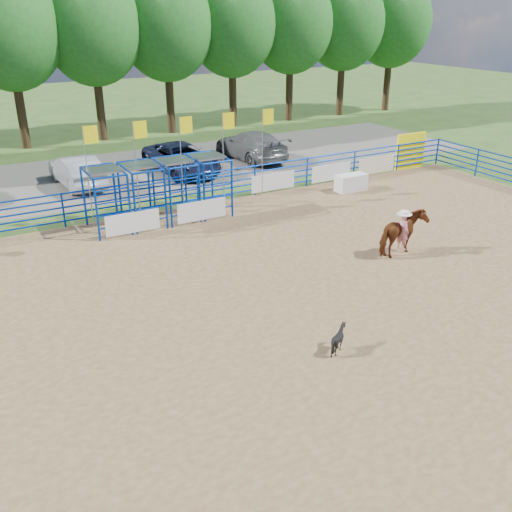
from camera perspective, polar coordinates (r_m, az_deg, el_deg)
name	(u,v)px	position (r m, az deg, el deg)	size (l,w,h in m)	color
ground	(324,292)	(18.52, 6.85, -3.58)	(120.00, 120.00, 0.00)	#416126
arena_dirt	(324,292)	(18.51, 6.85, -3.55)	(30.00, 20.00, 0.02)	olive
gravel_strip	(148,170)	(32.86, -10.79, 8.46)	(40.00, 10.00, 0.01)	#66635B
announcer_table	(351,183)	(28.75, 9.48, 7.25)	(1.55, 0.72, 0.82)	silver
horse_and_rider	(403,232)	(21.34, 14.45, 2.34)	(2.11, 1.26, 2.39)	#632F13
calf	(339,339)	(15.35, 8.26, -8.19)	(0.60, 0.68, 0.75)	black
car_b	(77,171)	(30.52, -17.49, 8.14)	(1.66, 4.75, 1.57)	gray
car_c	(181,158)	(31.88, -7.49, 9.65)	(2.57, 5.57, 1.55)	black
car_d	(251,145)	(34.52, -0.52, 11.03)	(2.32, 5.70, 1.65)	#595A5C
perimeter_fence	(325,271)	(18.19, 6.96, -1.48)	(30.10, 20.10, 1.50)	#0733A0
chute_assembly	(167,191)	(24.50, -8.89, 6.41)	(19.32, 2.41, 4.20)	#0733A0
treeline	(91,21)	(40.42, -16.18, 21.62)	(56.40, 6.40, 11.24)	#3F2B19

